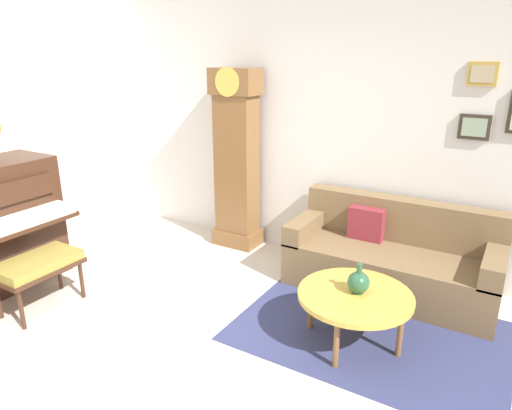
{
  "coord_description": "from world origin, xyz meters",
  "views": [
    {
      "loc": [
        1.96,
        -2.11,
        2.18
      ],
      "look_at": [
        -0.03,
        1.24,
        0.87
      ],
      "focal_mm": 32.14,
      "sensor_mm": 36.0,
      "label": 1
    }
  ],
  "objects_px": {
    "piano_bench": "(38,266)",
    "grandfather_clock": "(237,165)",
    "couch": "(392,258)",
    "green_jug": "(358,282)",
    "coffee_table": "(355,297)"
  },
  "relations": [
    {
      "from": "grandfather_clock",
      "to": "coffee_table",
      "type": "distance_m",
      "value": 2.26
    },
    {
      "from": "couch",
      "to": "coffee_table",
      "type": "xyz_separation_m",
      "value": [
        -0.01,
        -1.02,
        0.08
      ]
    },
    {
      "from": "grandfather_clock",
      "to": "coffee_table",
      "type": "xyz_separation_m",
      "value": [
        1.84,
        -1.18,
        -0.57
      ]
    },
    {
      "from": "grandfather_clock",
      "to": "green_jug",
      "type": "relative_size",
      "value": 8.46
    },
    {
      "from": "piano_bench",
      "to": "grandfather_clock",
      "type": "bearing_deg",
      "value": 71.46
    },
    {
      "from": "couch",
      "to": "coffee_table",
      "type": "distance_m",
      "value": 1.02
    },
    {
      "from": "piano_bench",
      "to": "green_jug",
      "type": "height_order",
      "value": "green_jug"
    },
    {
      "from": "piano_bench",
      "to": "couch",
      "type": "relative_size",
      "value": 0.37
    },
    {
      "from": "grandfather_clock",
      "to": "couch",
      "type": "xyz_separation_m",
      "value": [
        1.85,
        -0.16,
        -0.65
      ]
    },
    {
      "from": "piano_bench",
      "to": "grandfather_clock",
      "type": "xyz_separation_m",
      "value": [
        0.71,
        2.1,
        0.56
      ]
    },
    {
      "from": "coffee_table",
      "to": "grandfather_clock",
      "type": "bearing_deg",
      "value": 147.41
    },
    {
      "from": "piano_bench",
      "to": "green_jug",
      "type": "xyz_separation_m",
      "value": [
        2.56,
        0.95,
        0.11
      ]
    },
    {
      "from": "grandfather_clock",
      "to": "couch",
      "type": "bearing_deg",
      "value": -4.93
    },
    {
      "from": "grandfather_clock",
      "to": "coffee_table",
      "type": "height_order",
      "value": "grandfather_clock"
    },
    {
      "from": "coffee_table",
      "to": "green_jug",
      "type": "height_order",
      "value": "green_jug"
    }
  ]
}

